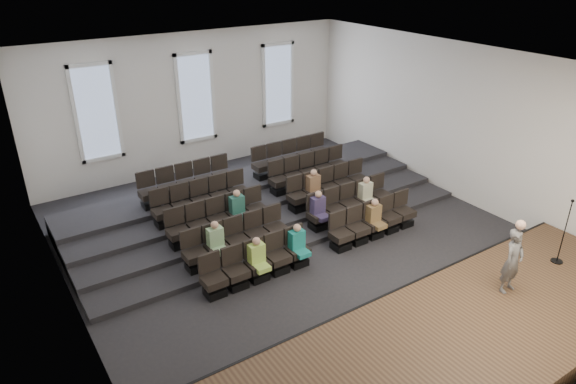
# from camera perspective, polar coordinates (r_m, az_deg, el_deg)

# --- Properties ---
(ground) EXTENTS (14.00, 14.00, 0.00)m
(ground) POSITION_cam_1_polar(r_m,az_deg,el_deg) (14.40, 2.09, -6.08)
(ground) COLOR black
(ground) RESTS_ON ground
(ceiling) EXTENTS (12.00, 14.00, 0.02)m
(ceiling) POSITION_cam_1_polar(r_m,az_deg,el_deg) (12.55, 2.46, 13.85)
(ceiling) COLOR white
(ceiling) RESTS_ON ground
(wall_back) EXTENTS (12.00, 0.04, 5.00)m
(wall_back) POSITION_cam_1_polar(r_m,az_deg,el_deg) (19.11, -10.25, 9.75)
(wall_back) COLOR silver
(wall_back) RESTS_ON ground
(wall_front) EXTENTS (12.00, 0.04, 5.00)m
(wall_front) POSITION_cam_1_polar(r_m,az_deg,el_deg) (9.26, 28.94, -11.00)
(wall_front) COLOR silver
(wall_front) RESTS_ON ground
(wall_left) EXTENTS (0.04, 14.00, 5.00)m
(wall_left) POSITION_cam_1_polar(r_m,az_deg,el_deg) (11.21, -23.71, -3.50)
(wall_left) COLOR silver
(wall_left) RESTS_ON ground
(wall_right) EXTENTS (0.04, 14.00, 5.00)m
(wall_right) POSITION_cam_1_polar(r_m,az_deg,el_deg) (17.30, 18.84, 7.16)
(wall_right) COLOR silver
(wall_right) RESTS_ON ground
(stage) EXTENTS (11.80, 3.60, 0.50)m
(stage) POSITION_cam_1_polar(r_m,az_deg,el_deg) (11.32, 17.85, -15.98)
(stage) COLOR #503922
(stage) RESTS_ON ground
(stage_lip) EXTENTS (11.80, 0.06, 0.52)m
(stage_lip) POSITION_cam_1_polar(r_m,az_deg,el_deg) (12.19, 11.41, -11.77)
(stage_lip) COLOR black
(stage_lip) RESTS_ON ground
(risers) EXTENTS (11.80, 4.80, 0.60)m
(risers) POSITION_cam_1_polar(r_m,az_deg,el_deg) (16.67, -4.22, -0.75)
(risers) COLOR black
(risers) RESTS_ON ground
(seating_rows) EXTENTS (6.80, 4.70, 1.67)m
(seating_rows) POSITION_cam_1_polar(r_m,az_deg,el_deg) (15.19, -1.24, -1.36)
(seating_rows) COLOR black
(seating_rows) RESTS_ON ground
(windows) EXTENTS (8.44, 0.10, 3.24)m
(windows) POSITION_cam_1_polar(r_m,az_deg,el_deg) (19.00, -10.21, 10.29)
(windows) COLOR white
(windows) RESTS_ON wall_back
(audience) EXTENTS (5.45, 2.64, 1.10)m
(audience) POSITION_cam_1_polar(r_m,az_deg,el_deg) (14.23, 1.39, -2.73)
(audience) COLOR #A4CA50
(audience) RESTS_ON seating_rows
(speaker) EXTENTS (0.58, 0.40, 1.55)m
(speaker) POSITION_cam_1_polar(r_m,az_deg,el_deg) (12.47, 23.70, -7.02)
(speaker) COLOR #5C5A57
(speaker) RESTS_ON stage
(mic_stand) EXTENTS (0.29, 0.29, 1.72)m
(mic_stand) POSITION_cam_1_polar(r_m,az_deg,el_deg) (14.23, 28.09, -5.10)
(mic_stand) COLOR black
(mic_stand) RESTS_ON stage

